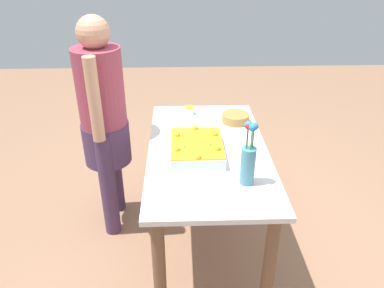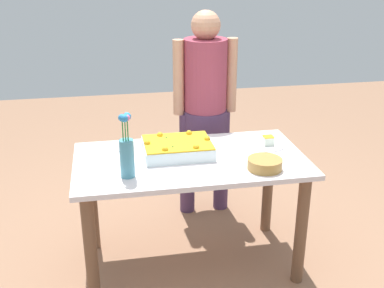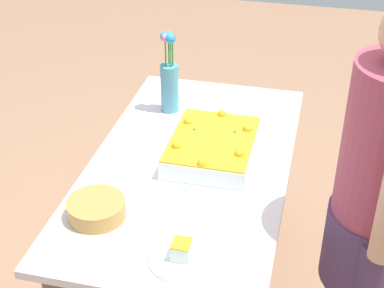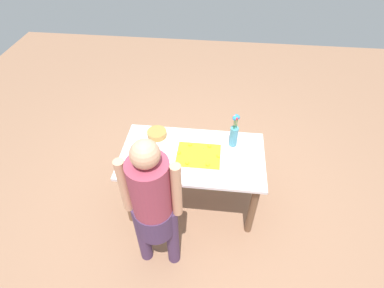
% 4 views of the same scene
% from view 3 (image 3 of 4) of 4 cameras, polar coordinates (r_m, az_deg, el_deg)
% --- Properties ---
extents(dining_table, '(1.34, 0.73, 0.73)m').
position_cam_3_polar(dining_table, '(2.27, -0.19, -4.50)').
color(dining_table, silver).
rests_on(dining_table, ground_plane).
extents(sheet_cake, '(0.40, 0.31, 0.10)m').
position_cam_3_polar(sheet_cake, '(2.21, 2.01, -0.25)').
color(sheet_cake, white).
rests_on(sheet_cake, dining_table).
extents(serving_plate_with_slice, '(0.21, 0.21, 0.07)m').
position_cam_3_polar(serving_plate_with_slice, '(1.78, -1.01, -10.71)').
color(serving_plate_with_slice, white).
rests_on(serving_plate_with_slice, dining_table).
extents(cake_knife, '(0.22, 0.09, 0.00)m').
position_cam_3_polar(cake_knife, '(2.57, 6.74, 3.46)').
color(cake_knife, silver).
rests_on(cake_knife, dining_table).
extents(flower_vase, '(0.08, 0.08, 0.36)m').
position_cam_3_polar(flower_vase, '(2.48, -2.20, 6.32)').
color(flower_vase, teal).
rests_on(flower_vase, dining_table).
extents(fruit_bowl, '(0.19, 0.19, 0.06)m').
position_cam_3_polar(fruit_bowl, '(1.95, -9.25, -6.22)').
color(fruit_bowl, '#AE813E').
rests_on(fruit_bowl, dining_table).
extents(person_standing, '(0.45, 0.31, 1.49)m').
position_cam_3_polar(person_standing, '(1.91, 17.99, -4.92)').
color(person_standing, '#4A3256').
rests_on(person_standing, ground_plane).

